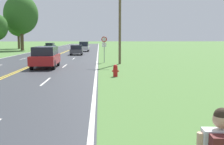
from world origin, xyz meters
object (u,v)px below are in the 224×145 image
at_px(car_red_suv_nearest, 46,56).
at_px(car_silver_suv_mid_near, 84,46).
at_px(tree_mid_treeline, 18,23).
at_px(traffic_sign, 104,43).
at_px(car_dark_green_sedan_mid_far, 50,46).
at_px(fire_hydrant, 115,70).
at_px(car_dark_grey_hatchback_approaching, 77,50).
at_px(tree_behind_sign, 21,15).

relative_size(car_red_suv_nearest, car_silver_suv_mid_near, 1.15).
bearing_deg(car_silver_suv_mid_near, tree_mid_treeline, -131.38).
height_order(traffic_sign, tree_mid_treeline, tree_mid_treeline).
bearing_deg(car_red_suv_nearest, traffic_sign, 131.86).
height_order(tree_mid_treeline, car_silver_suv_mid_near, tree_mid_treeline).
height_order(traffic_sign, car_red_suv_nearest, traffic_sign).
bearing_deg(traffic_sign, car_dark_green_sedan_mid_far, 108.54).
height_order(fire_hydrant, tree_mid_treeline, tree_mid_treeline).
distance_m(car_dark_grey_hatchback_approaching, car_dark_green_sedan_mid_far, 21.27).
bearing_deg(car_dark_grey_hatchback_approaching, traffic_sign, 14.27).
xyz_separation_m(car_red_suv_nearest, car_dark_grey_hatchback_approaching, (1.15, 18.02, -0.19)).
distance_m(traffic_sign, tree_behind_sign, 33.16).
xyz_separation_m(fire_hydrant, car_dark_grey_hatchback_approaching, (-4.40, 23.63, 0.37)).
bearing_deg(car_silver_suv_mid_near, traffic_sign, 8.33).
bearing_deg(car_red_suv_nearest, fire_hydrant, 43.22).
distance_m(tree_mid_treeline, car_dark_green_sedan_mid_far, 10.67).
distance_m(fire_hydrant, car_silver_suv_mid_near, 34.40).
xyz_separation_m(tree_behind_sign, car_dark_grey_hatchback_approaching, (12.04, -15.35, -6.31)).
xyz_separation_m(tree_behind_sign, tree_mid_treeline, (-3.28, 9.39, -1.16)).
bearing_deg(fire_hydrant, traffic_sign, 92.99).
distance_m(car_dark_grey_hatchback_approaching, car_silver_suv_mid_near, 10.56).
height_order(fire_hydrant, car_red_suv_nearest, car_red_suv_nearest).
height_order(fire_hydrant, car_silver_suv_mid_near, car_silver_suv_mid_near).
distance_m(car_red_suv_nearest, car_dark_grey_hatchback_approaching, 18.06).
height_order(car_dark_grey_hatchback_approaching, car_dark_green_sedan_mid_far, car_dark_grey_hatchback_approaching).
xyz_separation_m(tree_mid_treeline, car_dark_grey_hatchback_approaching, (15.33, -24.74, -5.14)).
bearing_deg(traffic_sign, tree_mid_treeline, 116.76).
xyz_separation_m(car_red_suv_nearest, car_dark_green_sedan_mid_far, (-6.15, 38.00, -0.21)).
bearing_deg(traffic_sign, fire_hydrant, -87.01).
distance_m(tree_mid_treeline, car_dark_grey_hatchback_approaching, 29.56).
bearing_deg(tree_mid_treeline, tree_behind_sign, -70.74).
bearing_deg(car_dark_grey_hatchback_approaching, tree_mid_treeline, -150.15).
xyz_separation_m(fire_hydrant, tree_behind_sign, (-16.44, 38.99, 6.68)).
relative_size(traffic_sign, car_silver_suv_mid_near, 0.64).
relative_size(tree_mid_treeline, car_silver_suv_mid_near, 2.17).
bearing_deg(tree_behind_sign, car_dark_green_sedan_mid_far, 44.28).
relative_size(tree_behind_sign, tree_mid_treeline, 1.22).
bearing_deg(car_dark_grey_hatchback_approaching, car_dark_green_sedan_mid_far, -161.85).
relative_size(car_silver_suv_mid_near, car_dark_green_sedan_mid_far, 1.03).
bearing_deg(tree_behind_sign, traffic_sign, -60.96).
distance_m(traffic_sign, tree_mid_treeline, 42.79).
relative_size(fire_hydrant, car_dark_green_sedan_mid_far, 0.20).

